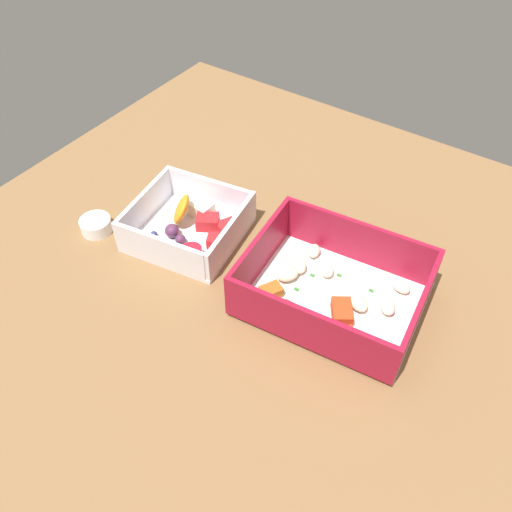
{
  "coord_description": "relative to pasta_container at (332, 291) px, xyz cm",
  "views": [
    {
      "loc": [
        -28.3,
        40.05,
        53.65
      ],
      "look_at": [
        -1.65,
        0.82,
        4.0
      ],
      "focal_mm": 37.46,
      "sensor_mm": 36.0,
      "label": 1
    }
  ],
  "objects": [
    {
      "name": "pasta_container",
      "position": [
        0.0,
        0.0,
        0.0
      ],
      "size": [
        22.27,
        18.24,
        6.94
      ],
      "rotation": [
        0.0,
        0.0,
        0.1
      ],
      "color": "white",
      "rests_on": "table_surface"
    },
    {
      "name": "fruit_bowl",
      "position": [
        21.82,
        0.5,
        -0.4
      ],
      "size": [
        16.05,
        15.63,
        5.24
      ],
      "rotation": [
        0.0,
        0.0,
        0.16
      ],
      "color": "white",
      "rests_on": "table_surface"
    },
    {
      "name": "paper_cup_liner",
      "position": [
        33.29,
        7.04,
        -1.19
      ],
      "size": [
        4.3,
        4.3,
        1.97
      ],
      "primitive_type": "cylinder",
      "color": "white",
      "rests_on": "table_surface"
    },
    {
      "name": "table_surface",
      "position": [
        12.64,
        -0.59,
        -3.17
      ],
      "size": [
        80.0,
        80.0,
        2.0
      ],
      "primitive_type": "cube",
      "color": "brown",
      "rests_on": "ground"
    }
  ]
}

